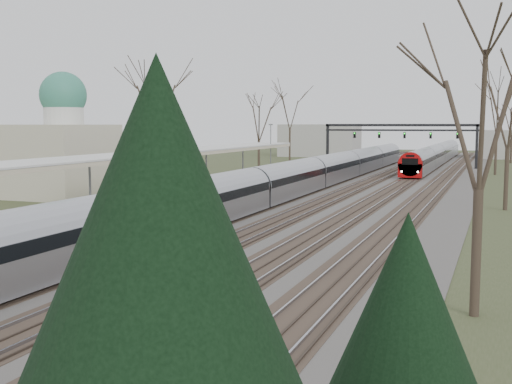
# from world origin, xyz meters

# --- Properties ---
(track_bed) EXTENTS (24.00, 160.00, 0.22)m
(track_bed) POSITION_xyz_m (0.26, 55.00, 0.06)
(track_bed) COLOR #474442
(track_bed) RESTS_ON ground
(platform) EXTENTS (3.50, 69.00, 1.00)m
(platform) POSITION_xyz_m (-9.05, 37.50, 0.50)
(platform) COLOR #9E9B93
(platform) RESTS_ON ground
(canopy) EXTENTS (4.10, 50.00, 3.11)m
(canopy) POSITION_xyz_m (-9.05, 32.99, 3.93)
(canopy) COLOR slate
(canopy) RESTS_ON platform
(dome_building) EXTENTS (10.00, 8.00, 10.30)m
(dome_building) POSITION_xyz_m (-21.71, 38.00, 3.72)
(dome_building) COLOR beige
(dome_building) RESTS_ON ground
(signal_gantry) EXTENTS (21.00, 0.59, 6.08)m
(signal_gantry) POSITION_xyz_m (0.29, 84.99, 4.91)
(signal_gantry) COLOR black
(signal_gantry) RESTS_ON ground
(tree_west_far) EXTENTS (5.50, 5.50, 11.33)m
(tree_west_far) POSITION_xyz_m (-17.00, 48.00, 8.02)
(tree_west_far) COLOR #2D231C
(tree_west_far) RESTS_ON ground
(tree_east_near) EXTENTS (4.50, 4.50, 9.27)m
(tree_east_near) POSITION_xyz_m (13.00, 15.00, 6.55)
(tree_east_near) COLOR #2D231C
(tree_east_near) RESTS_ON ground
(tree_east_far) EXTENTS (5.00, 5.00, 10.30)m
(tree_east_far) POSITION_xyz_m (14.00, 42.00, 7.29)
(tree_east_far) COLOR #2D231C
(tree_east_far) RESTS_ON ground
(train_near) EXTENTS (2.62, 90.21, 3.05)m
(train_near) POSITION_xyz_m (-2.50, 50.53, 1.48)
(train_near) COLOR #9FA1A8
(train_near) RESTS_ON ground
(train_far) EXTENTS (2.62, 60.21, 3.05)m
(train_far) POSITION_xyz_m (4.50, 94.20, 1.48)
(train_far) COLOR #9FA1A8
(train_far) RESTS_ON ground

